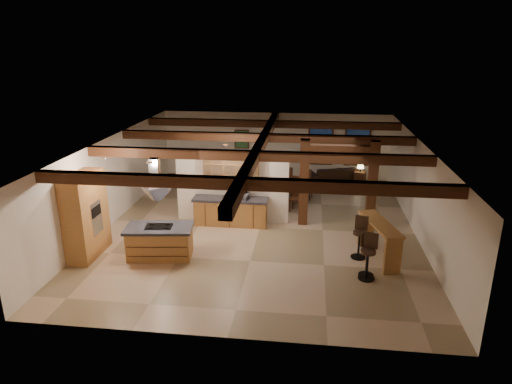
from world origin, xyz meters
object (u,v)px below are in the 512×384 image
(sofa, at_px, (334,175))
(bar_counter, at_px, (379,234))
(dining_table, at_px, (283,195))
(kitchen_island, at_px, (160,241))

(sofa, height_order, bar_counter, bar_counter)
(dining_table, bearing_deg, sofa, 72.49)
(kitchen_island, distance_m, sofa, 9.53)
(dining_table, xyz_separation_m, sofa, (2.07, 2.93, 0.03))
(kitchen_island, distance_m, bar_counter, 6.20)
(kitchen_island, xyz_separation_m, dining_table, (3.17, 5.03, -0.16))
(kitchen_island, bearing_deg, sofa, 56.63)
(dining_table, distance_m, bar_counter, 5.33)
(sofa, relative_size, bar_counter, 1.09)
(dining_table, bearing_deg, kitchen_island, -104.53)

